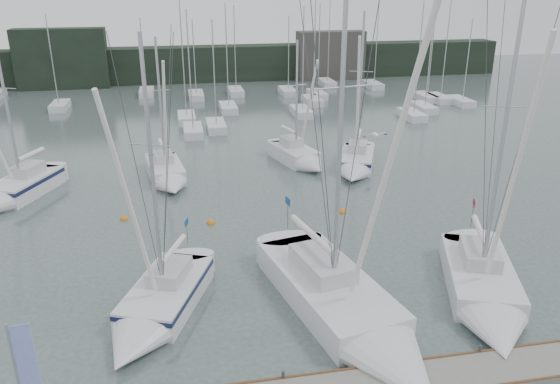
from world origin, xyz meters
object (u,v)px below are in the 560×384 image
Objects in this scene: sailboat_mid_a at (13,192)px; buoy_c at (124,219)px; sailboat_mid_d at (355,164)px; buoy_b at (342,212)px; sailboat_near_center at (358,322)px; sailboat_mid_c at (301,159)px; sailboat_near_left at (154,312)px; dock_banner at (24,371)px; sailboat_near_right at (487,299)px; buoy_a at (211,223)px; sailboat_mid_b at (168,176)px.

sailboat_mid_a is 8.97m from buoy_c.
buoy_b is (-3.38, -7.54, -0.60)m from sailboat_mid_d.
sailboat_near_center reaches higher than sailboat_mid_c.
sailboat_mid_d is (15.19, 17.74, 0.04)m from sailboat_near_left.
sailboat_near_left is 0.76× the size of sailboat_near_center.
sailboat_near_left is at bearing 151.81° from sailboat_near_center.
sailboat_mid_a is 2.90× the size of dock_banner.
sailboat_near_center is at bearing -153.83° from sailboat_near_right.
sailboat_mid_a is 25.00m from sailboat_mid_d.
buoy_b reaches higher than buoy_c.
sailboat_mid_c is 21.45× the size of buoy_c.
sailboat_near_right reaches higher than buoy_a.
sailboat_mid_d is 26.04× the size of buoy_c.
sailboat_near_right is at bearing -67.56° from sailboat_mid_d.
buoy_c is at bearing 122.06° from sailboat_near_left.
sailboat_mid_b is 14.52m from sailboat_mid_d.
sailboat_mid_a is (-18.35, 18.91, 0.02)m from sailboat_near_center.
buoy_a is at bearing 100.99° from sailboat_near_center.
sailboat_near_right is 16.78m from buoy_a.
sailboat_mid_c is 9.90m from buoy_b.
buoy_b is at bearing 125.30° from sailboat_near_right.
buoy_b is at bearing -91.16° from sailboat_mid_d.
buoy_b is (0.44, -9.87, -0.57)m from sailboat_mid_c.
sailboat_mid_a is 22.47m from buoy_b.
buoy_a is at bearing 94.13° from sailboat_near_left.
sailboat_near_left reaches higher than sailboat_mid_c.
dock_banner is (-4.27, -24.12, 2.42)m from sailboat_mid_b.
sailboat_mid_a is at bearing 163.91° from buoy_b.
dock_banner reaches higher than buoy_b.
sailboat_mid_a is at bearing 173.68° from sailboat_mid_c.
sailboat_mid_c is at bearing 33.49° from sailboat_mid_a.
sailboat_mid_a is 25.54× the size of buoy_c.
buoy_b is at bearing 62.67° from sailboat_near_left.
sailboat_near_center is at bearing -76.91° from sailboat_mid_b.
buoy_b is (-3.18, 12.05, -0.58)m from sailboat_near_right.
sailboat_near_left is 23.07m from sailboat_mid_c.
buoy_c is at bearing 77.80° from dock_banner.
sailboat_mid_c is (10.69, 2.17, 0.02)m from sailboat_mid_b.
sailboat_near_right is at bearing -38.53° from buoy_c.
sailboat_mid_b reaches higher than sailboat_mid_c.
dock_banner is at bearing -51.05° from sailboat_mid_a.
sailboat_near_right is 1.21× the size of sailboat_mid_d.
sailboat_mid_a is 23.58m from dock_banner.
sailboat_mid_d is 2.96× the size of dock_banner.
sailboat_near_left is 26.98× the size of buoy_c.
dock_banner is at bearing -94.69° from buoy_c.
dock_banner is at bearing -146.30° from sailboat_near_right.
buoy_b is at bearing 0.62° from buoy_a.
sailboat_mid_c reaches higher than buoy_b.
sailboat_near_left reaches higher than buoy_a.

